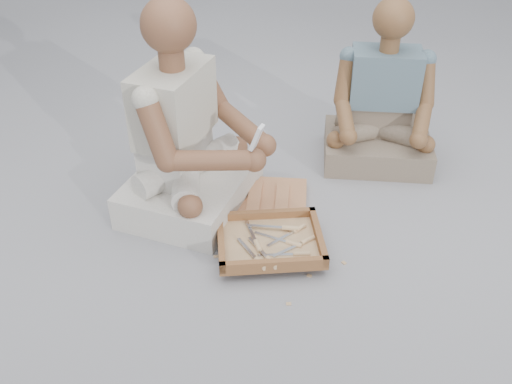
% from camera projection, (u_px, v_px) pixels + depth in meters
% --- Properties ---
extents(ground, '(60.00, 60.00, 0.00)m').
position_uv_depth(ground, '(277.00, 274.00, 2.38)').
color(ground, '#9B9BA0').
rests_on(ground, ground).
extents(carved_panel, '(0.67, 0.49, 0.04)m').
position_uv_depth(carved_panel, '(242.00, 203.00, 2.75)').
color(carved_panel, '#925F38').
rests_on(carved_panel, ground).
extents(tool_tray, '(0.54, 0.48, 0.06)m').
position_uv_depth(tool_tray, '(270.00, 241.00, 2.45)').
color(tool_tray, brown).
rests_on(tool_tray, carved_panel).
extents(chisel_0, '(0.22, 0.04, 0.02)m').
position_uv_depth(chisel_0, '(285.00, 228.00, 2.50)').
color(chisel_0, silver).
rests_on(chisel_0, tool_tray).
extents(chisel_1, '(0.16, 0.17, 0.02)m').
position_uv_depth(chisel_1, '(304.00, 242.00, 2.44)').
color(chisel_1, silver).
rests_on(chisel_1, tool_tray).
extents(chisel_2, '(0.22, 0.07, 0.02)m').
position_uv_depth(chisel_2, '(289.00, 243.00, 2.44)').
color(chisel_2, silver).
rests_on(chisel_2, tool_tray).
extents(chisel_3, '(0.12, 0.20, 0.02)m').
position_uv_depth(chisel_3, '(256.00, 243.00, 2.43)').
color(chisel_3, silver).
rests_on(chisel_3, tool_tray).
extents(chisel_4, '(0.15, 0.19, 0.02)m').
position_uv_depth(chisel_4, '(295.00, 231.00, 2.50)').
color(chisel_4, silver).
rests_on(chisel_4, tool_tray).
extents(chisel_5, '(0.16, 0.17, 0.02)m').
position_uv_depth(chisel_5, '(258.00, 260.00, 2.34)').
color(chisel_5, silver).
rests_on(chisel_5, tool_tray).
extents(chisel_6, '(0.16, 0.17, 0.02)m').
position_uv_depth(chisel_6, '(269.00, 259.00, 2.34)').
color(chisel_6, silver).
rests_on(chisel_6, tool_tray).
extents(chisel_7, '(0.22, 0.07, 0.02)m').
position_uv_depth(chisel_7, '(296.00, 254.00, 2.38)').
color(chisel_7, silver).
rests_on(chisel_7, tool_tray).
extents(wood_chip_0, '(0.02, 0.02, 0.00)m').
position_uv_depth(wood_chip_0, '(262.00, 203.00, 2.79)').
color(wood_chip_0, tan).
rests_on(wood_chip_0, ground).
extents(wood_chip_1, '(0.02, 0.02, 0.00)m').
position_uv_depth(wood_chip_1, '(253.00, 214.00, 2.71)').
color(wood_chip_1, tan).
rests_on(wood_chip_1, ground).
extents(wood_chip_2, '(0.02, 0.02, 0.00)m').
position_uv_depth(wood_chip_2, '(216.00, 256.00, 2.46)').
color(wood_chip_2, tan).
rests_on(wood_chip_2, ground).
extents(wood_chip_3, '(0.02, 0.02, 0.00)m').
position_uv_depth(wood_chip_3, '(323.00, 265.00, 2.42)').
color(wood_chip_3, tan).
rests_on(wood_chip_3, ground).
extents(wood_chip_4, '(0.02, 0.02, 0.00)m').
position_uv_depth(wood_chip_4, '(277.00, 238.00, 2.56)').
color(wood_chip_4, tan).
rests_on(wood_chip_4, ground).
extents(wood_chip_5, '(0.02, 0.02, 0.00)m').
position_uv_depth(wood_chip_5, '(263.00, 245.00, 2.52)').
color(wood_chip_5, tan).
rests_on(wood_chip_5, ground).
extents(wood_chip_6, '(0.02, 0.02, 0.00)m').
position_uv_depth(wood_chip_6, '(307.00, 259.00, 2.45)').
color(wood_chip_6, tan).
rests_on(wood_chip_6, ground).
extents(wood_chip_7, '(0.02, 0.02, 0.00)m').
position_uv_depth(wood_chip_7, '(294.00, 215.00, 2.70)').
color(wood_chip_7, tan).
rests_on(wood_chip_7, ground).
extents(wood_chip_8, '(0.02, 0.02, 0.00)m').
position_uv_depth(wood_chip_8, '(344.00, 263.00, 2.43)').
color(wood_chip_8, tan).
rests_on(wood_chip_8, ground).
extents(wood_chip_9, '(0.02, 0.02, 0.00)m').
position_uv_depth(wood_chip_9, '(309.00, 262.00, 2.44)').
color(wood_chip_9, tan).
rests_on(wood_chip_9, ground).
extents(wood_chip_10, '(0.02, 0.02, 0.00)m').
position_uv_depth(wood_chip_10, '(309.00, 276.00, 2.37)').
color(wood_chip_10, tan).
rests_on(wood_chip_10, ground).
extents(wood_chip_11, '(0.02, 0.02, 0.00)m').
position_uv_depth(wood_chip_11, '(289.00, 304.00, 2.24)').
color(wood_chip_11, tan).
rests_on(wood_chip_11, ground).
extents(craftsman, '(0.70, 0.70, 0.99)m').
position_uv_depth(craftsman, '(187.00, 143.00, 2.59)').
color(craftsman, beige).
rests_on(craftsman, ground).
extents(companion, '(0.60, 0.51, 0.86)m').
position_uv_depth(companion, '(381.00, 111.00, 2.96)').
color(companion, '#7D6B5A').
rests_on(companion, ground).
extents(mobile_phone, '(0.06, 0.06, 0.12)m').
position_uv_depth(mobile_phone, '(257.00, 137.00, 2.36)').
color(mobile_phone, white).
rests_on(mobile_phone, craftsman).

